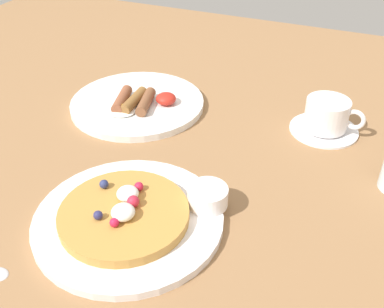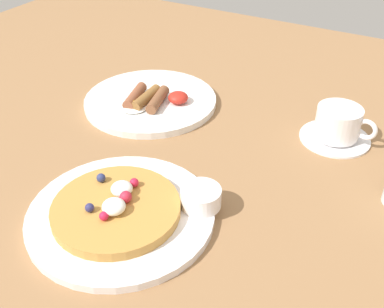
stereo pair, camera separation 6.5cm
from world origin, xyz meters
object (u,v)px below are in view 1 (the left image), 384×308
Objects in this scene: breakfast_plate at (137,103)px; coffee_cup at (328,114)px; syrup_ramekin at (208,196)px; pancake_plate at (129,220)px; coffee_saucer at (324,129)px.

breakfast_plate is 36.62cm from coffee_cup.
syrup_ramekin is at bearing -43.98° from breakfast_plate.
coffee_cup reaches higher than pancake_plate.
syrup_ramekin reaches higher than breakfast_plate.
syrup_ramekin is 33.47cm from breakfast_plate.
pancake_plate is 41.07cm from coffee_saucer.
breakfast_plate is at bearing -171.66° from coffee_cup.
coffee_saucer is at bearing 8.41° from breakfast_plate.
syrup_ramekin is 30.96cm from coffee_cup.
coffee_cup is at bearing -6.93° from coffee_saucer.
coffee_saucer is 1.16× the size of coffee_cup.
pancake_plate is 4.54× the size of syrup_ramekin.
breakfast_plate is 2.13× the size of coffee_saucer.
coffee_cup reaches higher than coffee_saucer.
syrup_ramekin is 0.22× the size of breakfast_plate.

